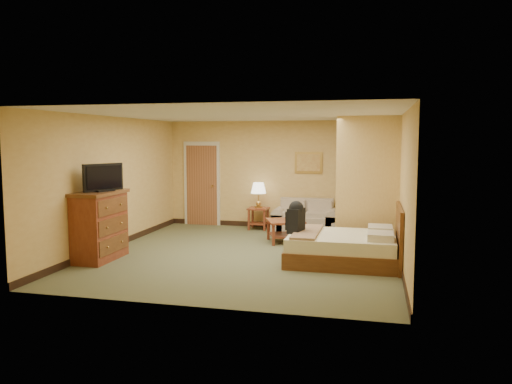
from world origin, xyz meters
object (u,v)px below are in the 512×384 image
(dresser, at_px, (100,225))
(coffee_table, at_px, (285,226))
(loveseat, at_px, (306,221))
(bed, at_px, (346,247))

(dresser, bearing_deg, coffee_table, 37.68)
(loveseat, bearing_deg, coffee_table, -101.07)
(dresser, bearing_deg, bed, 10.24)
(dresser, relative_size, bed, 0.64)
(coffee_table, xyz_separation_m, dresser, (-2.96, -2.29, 0.29))
(loveseat, bearing_deg, dresser, -132.02)
(loveseat, relative_size, coffee_table, 1.60)
(dresser, distance_m, bed, 4.38)
(loveseat, height_order, coffee_table, loveseat)
(coffee_table, distance_m, bed, 2.02)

